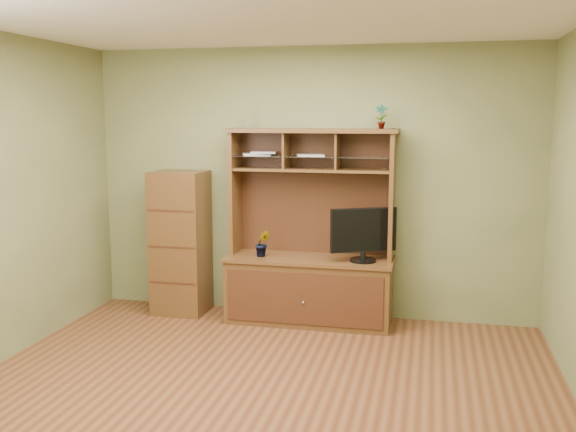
% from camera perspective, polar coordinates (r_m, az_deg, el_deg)
% --- Properties ---
extents(room, '(4.54, 4.04, 2.74)m').
position_cam_1_polar(room, '(4.53, -2.60, 0.38)').
color(room, '#512A17').
rests_on(room, ground).
extents(media_hutch, '(1.66, 0.61, 1.90)m').
position_cam_1_polar(media_hutch, '(6.34, 1.94, -4.78)').
color(media_hutch, '#432813').
rests_on(media_hutch, room).
extents(monitor, '(0.61, 0.33, 0.51)m').
position_cam_1_polar(monitor, '(6.10, 6.72, -1.55)').
color(monitor, black).
rests_on(monitor, media_hutch).
extents(orchid_plant, '(0.17, 0.15, 0.27)m').
position_cam_1_polar(orchid_plant, '(6.30, -2.28, -2.44)').
color(orchid_plant, '#2E5A1F').
rests_on(orchid_plant, media_hutch).
extents(top_plant, '(0.13, 0.09, 0.23)m').
position_cam_1_polar(top_plant, '(6.15, 8.28, 8.75)').
color(top_plant, '#386724').
rests_on(top_plant, media_hutch).
extents(reed_diffuser, '(0.05, 0.05, 0.27)m').
position_cam_1_polar(reed_diffuser, '(6.39, -3.75, 8.75)').
color(reed_diffuser, silver).
rests_on(reed_diffuser, media_hutch).
extents(magazines, '(0.85, 0.28, 0.04)m').
position_cam_1_polar(magazines, '(6.32, -1.08, 5.53)').
color(magazines, '#B6B6BB').
rests_on(magazines, media_hutch).
extents(side_cabinet, '(0.52, 0.48, 1.46)m').
position_cam_1_polar(side_cabinet, '(6.69, -9.53, -2.33)').
color(side_cabinet, '#432813').
rests_on(side_cabinet, room).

